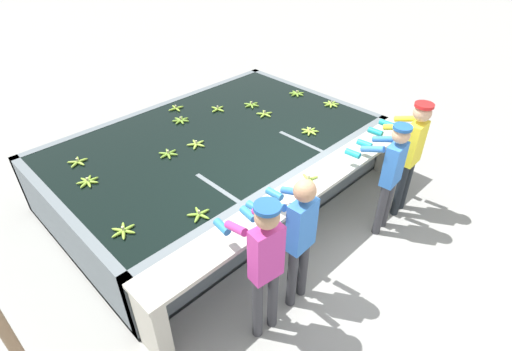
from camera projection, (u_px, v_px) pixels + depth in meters
ground_plane at (313, 248)px, 5.36m from camera, size 80.00×80.00×0.00m
wash_tank at (216, 162)px, 6.23m from camera, size 4.79×3.07×0.93m
work_ledge at (304, 202)px, 5.10m from camera, size 4.79×0.45×0.93m
worker_0 at (264, 258)px, 3.78m from camera, size 0.47×0.74×1.74m
worker_1 at (298, 232)px, 4.14m from camera, size 0.42×0.72×1.70m
worker_2 at (390, 170)px, 5.12m from camera, size 0.45×0.73×1.64m
worker_3 at (410, 149)px, 5.41m from camera, size 0.43×0.73×1.74m
banana_bunch_floating_0 at (331, 104)px, 6.83m from camera, size 0.28×0.28×0.08m
banana_bunch_floating_1 at (78, 162)px, 5.36m from camera, size 0.27×0.28×0.08m
banana_bunch_floating_2 at (88, 182)px, 4.99m from camera, size 0.27×0.28×0.08m
banana_bunch_floating_3 at (265, 114)px, 6.52m from camera, size 0.28×0.26×0.08m
banana_bunch_floating_4 at (196, 144)px, 5.74m from camera, size 0.27×0.28×0.08m
banana_bunch_floating_5 at (123, 231)px, 4.27m from camera, size 0.28×0.26×0.08m
banana_bunch_floating_6 at (168, 154)px, 5.52m from camera, size 0.28×0.27×0.08m
banana_bunch_floating_7 at (218, 109)px, 6.67m from camera, size 0.28×0.28×0.08m
banana_bunch_floating_8 at (297, 94)px, 7.19m from camera, size 0.28×0.28×0.08m
banana_bunch_floating_9 at (176, 108)px, 6.69m from camera, size 0.28×0.28×0.08m
banana_bunch_floating_10 at (181, 120)px, 6.34m from camera, size 0.28×0.28×0.08m
banana_bunch_floating_11 at (252, 105)px, 6.81m from camera, size 0.28×0.27×0.08m
banana_bunch_floating_12 at (199, 214)px, 4.48m from camera, size 0.27×0.28×0.08m
banana_bunch_floating_13 at (310, 131)px, 6.05m from camera, size 0.28×0.28×0.08m
banana_bunch_ledge_0 at (309, 179)px, 5.03m from camera, size 0.28×0.28×0.08m
knife_0 at (281, 205)px, 4.63m from camera, size 0.34×0.16×0.02m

